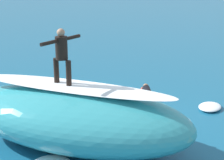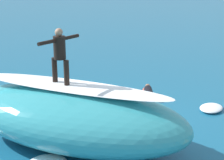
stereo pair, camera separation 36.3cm
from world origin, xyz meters
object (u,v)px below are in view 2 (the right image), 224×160
(surfer_riding, at_px, (60,52))
(surfboard_paddling, at_px, (149,97))
(surfer_paddling, at_px, (149,94))
(surfboard_riding, at_px, (61,85))

(surfer_riding, xyz_separation_m, surfboard_paddling, (-0.74, -4.56, -2.67))
(surfer_paddling, bearing_deg, surfer_riding, 141.32)
(surfboard_riding, distance_m, surfer_paddling, 4.78)
(surfboard_riding, relative_size, surfer_riding, 1.30)
(surfer_riding, distance_m, surfer_paddling, 5.16)
(surfboard_riding, distance_m, surfer_riding, 0.93)
(surfer_paddling, bearing_deg, surfboard_paddling, -0.00)
(surfboard_riding, bearing_deg, surfboard_paddling, -89.09)
(surfer_riding, xyz_separation_m, surfer_paddling, (-0.80, -4.45, -2.49))
(surfboard_riding, xyz_separation_m, surfer_riding, (-0.00, 0.00, 0.93))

